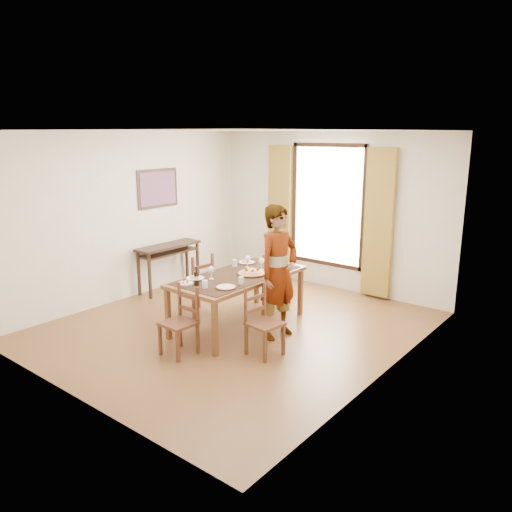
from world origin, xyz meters
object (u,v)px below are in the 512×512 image
Objects in this scene: man at (278,272)px; pasta_platter at (252,271)px; dining_table at (238,279)px; console_table at (169,251)px.

man is 4.46× the size of pasta_platter.
dining_table is 0.67m from man.
dining_table is at bearing 103.46° from man.
console_table reaches higher than dining_table.
pasta_platter is (0.14, 0.13, 0.11)m from dining_table.
pasta_platter reaches higher than dining_table.
dining_table is 0.22m from pasta_platter.
dining_table is 1.11× the size of man.
man reaches higher than pasta_platter.
pasta_platter is at bearing 90.57° from man.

